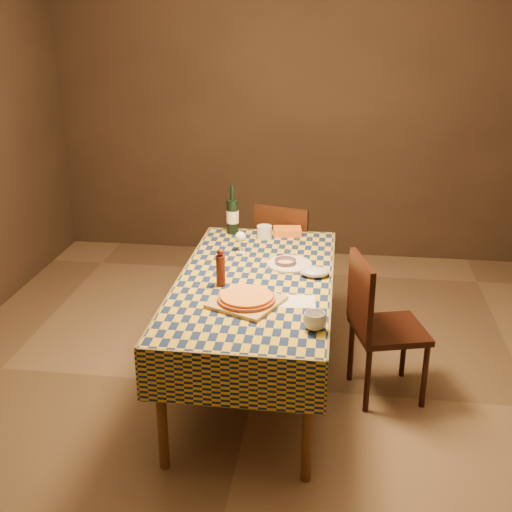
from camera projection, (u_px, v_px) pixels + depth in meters
name	position (u px, v px, depth m)	size (l,w,h in m)	color
room	(255.00, 186.00, 3.69)	(5.00, 5.10, 2.70)	brown
dining_table	(255.00, 290.00, 3.93)	(0.94, 1.84, 0.77)	brown
cutting_board	(246.00, 302.00, 3.57)	(0.34, 0.34, 0.02)	tan
pizza	(246.00, 298.00, 3.56)	(0.37, 0.37, 0.03)	#9B4119
pepper_mill	(221.00, 269.00, 3.77)	(0.07, 0.07, 0.23)	#461710
bowl	(285.00, 263.00, 4.09)	(0.14, 0.14, 0.04)	#58404A
wine_glass	(240.00, 238.00, 4.28)	(0.08, 0.08, 0.15)	white
wine_bottle	(233.00, 216.00, 4.64)	(0.12, 0.12, 0.36)	black
deli_tub	(264.00, 232.00, 4.57)	(0.11, 0.11, 0.09)	silver
takeout_container	(287.00, 231.00, 4.64)	(0.20, 0.14, 0.05)	orange
white_plate	(289.00, 264.00, 4.10)	(0.29, 0.29, 0.02)	silver
tumbler	(315.00, 321.00, 3.28)	(0.12, 0.12, 0.09)	silver
flour_patch	(295.00, 301.00, 3.60)	(0.22, 0.17, 0.00)	white
flour_bag	(315.00, 272.00, 3.93)	(0.18, 0.14, 0.05)	#A8ADD7
chair_far	(285.00, 254.00, 4.98)	(0.51, 0.52, 0.93)	black
chair_right	(377.00, 321.00, 3.92)	(0.52, 0.52, 0.93)	black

